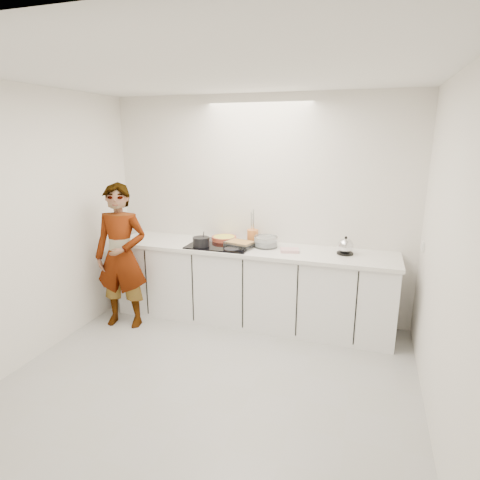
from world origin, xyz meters
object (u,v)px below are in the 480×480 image
(hob, at_px, (221,245))
(saucepan, at_px, (201,242))
(kettle, at_px, (345,247))
(cook, at_px, (121,256))
(utensil_crock, at_px, (253,236))
(tart_dish, at_px, (224,238))
(baking_dish, at_px, (240,244))
(mixing_bowl, at_px, (266,242))

(hob, bearing_deg, saucepan, -140.50)
(kettle, distance_m, cook, 2.48)
(kettle, distance_m, utensil_crock, 1.07)
(tart_dish, bearing_deg, utensil_crock, 3.97)
(kettle, height_order, utensil_crock, kettle)
(baking_dish, bearing_deg, hob, 173.12)
(baking_dish, height_order, utensil_crock, utensil_crock)
(baking_dish, distance_m, mixing_bowl, 0.30)
(hob, height_order, kettle, kettle)
(tart_dish, relative_size, utensil_crock, 2.24)
(utensil_crock, relative_size, cook, 0.10)
(baking_dish, height_order, kettle, kettle)
(kettle, bearing_deg, mixing_bowl, 179.06)
(cook, bearing_deg, tart_dish, 24.92)
(saucepan, height_order, kettle, kettle)
(utensil_crock, bearing_deg, baking_dish, -109.61)
(hob, height_order, tart_dish, tart_dish)
(mixing_bowl, xyz_separation_m, kettle, (0.88, -0.01, 0.03))
(mixing_bowl, bearing_deg, baking_dish, -156.19)
(tart_dish, xyz_separation_m, cook, (-0.99, -0.67, -0.13))
(cook, bearing_deg, mixing_bowl, 11.67)
(mixing_bowl, bearing_deg, saucepan, -160.83)
(mixing_bowl, distance_m, kettle, 0.88)
(utensil_crock, bearing_deg, kettle, -6.75)
(hob, distance_m, mixing_bowl, 0.52)
(tart_dish, xyz_separation_m, mixing_bowl, (0.54, -0.09, 0.02))
(saucepan, xyz_separation_m, kettle, (1.57, 0.23, 0.02))
(cook, bearing_deg, hob, 16.63)
(baking_dish, bearing_deg, tart_dish, 142.24)
(saucepan, relative_size, utensil_crock, 1.48)
(mixing_bowl, distance_m, cook, 1.64)
(saucepan, bearing_deg, mixing_bowl, 19.17)
(mixing_bowl, height_order, kettle, kettle)
(baking_dish, distance_m, cook, 1.34)
(hob, xyz_separation_m, baking_dish, (0.24, -0.03, 0.04))
(saucepan, xyz_separation_m, baking_dish, (0.42, 0.12, -0.02))
(saucepan, height_order, baking_dish, saucepan)
(saucepan, height_order, mixing_bowl, saucepan)
(baking_dish, bearing_deg, kettle, 5.23)
(baking_dish, relative_size, cook, 0.21)
(utensil_crock, bearing_deg, mixing_bowl, -30.64)
(hob, distance_m, baking_dish, 0.25)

